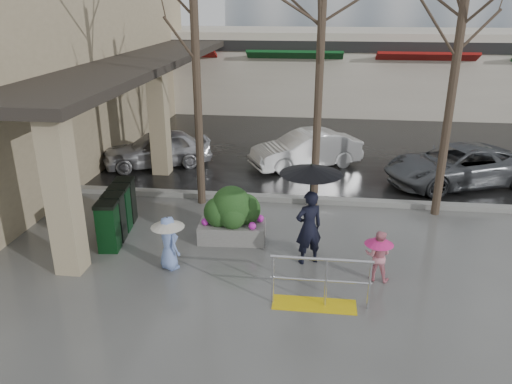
% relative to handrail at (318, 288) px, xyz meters
% --- Properties ---
extents(ground, '(120.00, 120.00, 0.00)m').
position_rel_handrail_xyz_m(ground, '(-1.36, 1.20, -0.38)').
color(ground, '#51514F').
rests_on(ground, ground).
extents(street_asphalt, '(120.00, 36.00, 0.01)m').
position_rel_handrail_xyz_m(street_asphalt, '(-1.36, 23.20, -0.37)').
color(street_asphalt, black).
rests_on(street_asphalt, ground).
extents(curb, '(120.00, 0.30, 0.15)m').
position_rel_handrail_xyz_m(curb, '(-1.36, 5.20, -0.30)').
color(curb, gray).
rests_on(curb, ground).
extents(near_building, '(6.00, 18.00, 8.00)m').
position_rel_handrail_xyz_m(near_building, '(-10.36, 9.20, 3.62)').
color(near_building, tan).
rests_on(near_building, ground).
extents(canopy_slab, '(2.80, 18.00, 0.25)m').
position_rel_handrail_xyz_m(canopy_slab, '(-6.16, 9.20, 3.25)').
color(canopy_slab, '#2D2823').
rests_on(canopy_slab, pillar_front).
extents(pillar_front, '(0.55, 0.55, 3.50)m').
position_rel_handrail_xyz_m(pillar_front, '(-5.26, 0.70, 1.37)').
color(pillar_front, tan).
rests_on(pillar_front, ground).
extents(pillar_back, '(0.55, 0.55, 3.50)m').
position_rel_handrail_xyz_m(pillar_back, '(-5.26, 7.20, 1.37)').
color(pillar_back, tan).
rests_on(pillar_back, ground).
extents(storefront_row, '(34.00, 6.74, 4.00)m').
position_rel_handrail_xyz_m(storefront_row, '(0.64, 19.17, 1.64)').
color(storefront_row, beige).
rests_on(storefront_row, ground).
extents(handrail, '(1.90, 0.50, 1.03)m').
position_rel_handrail_xyz_m(handrail, '(0.00, 0.00, 0.00)').
color(handrail, yellow).
rests_on(handrail, ground).
extents(tree_west, '(3.20, 3.20, 6.80)m').
position_rel_handrail_xyz_m(tree_west, '(-3.36, 4.80, 4.71)').
color(tree_west, '#382B21').
rests_on(tree_west, ground).
extents(tree_midwest, '(3.20, 3.20, 7.00)m').
position_rel_handrail_xyz_m(tree_midwest, '(-0.16, 4.80, 4.86)').
color(tree_midwest, '#382B21').
rests_on(tree_midwest, ground).
extents(tree_mideast, '(3.20, 3.20, 6.50)m').
position_rel_handrail_xyz_m(tree_mideast, '(3.14, 4.80, 4.48)').
color(tree_mideast, '#382B21').
rests_on(tree_mideast, ground).
extents(woman, '(1.33, 1.33, 2.30)m').
position_rel_handrail_xyz_m(woman, '(-0.24, 1.67, 1.04)').
color(woman, black).
rests_on(woman, ground).
extents(child_pink, '(0.61, 0.60, 1.10)m').
position_rel_handrail_xyz_m(child_pink, '(1.20, 1.12, 0.25)').
color(child_pink, pink).
rests_on(child_pink, ground).
extents(child_blue, '(0.72, 0.72, 1.21)m').
position_rel_handrail_xyz_m(child_blue, '(-3.20, 1.04, 0.35)').
color(child_blue, '#7A96D9').
rests_on(child_blue, ground).
extents(planter, '(1.63, 0.94, 1.39)m').
position_rel_handrail_xyz_m(planter, '(-2.08, 2.55, 0.29)').
color(planter, slate).
rests_on(planter, ground).
extents(news_boxes, '(0.73, 2.15, 1.18)m').
position_rel_handrail_xyz_m(news_boxes, '(-4.93, 2.49, 0.21)').
color(news_boxes, black).
rests_on(news_boxes, ground).
extents(car_a, '(3.98, 2.89, 1.26)m').
position_rel_handrail_xyz_m(car_a, '(-5.65, 7.93, 0.25)').
color(car_a, '#BABABF').
rests_on(car_a, ground).
extents(car_b, '(4.01, 2.96, 1.26)m').
position_rel_handrail_xyz_m(car_b, '(-0.51, 8.46, 0.25)').
color(car_b, white).
rests_on(car_b, ground).
extents(car_c, '(4.98, 3.60, 1.26)m').
position_rel_handrail_xyz_m(car_c, '(4.23, 7.27, 0.25)').
color(car_c, '#53565A').
rests_on(car_c, ground).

